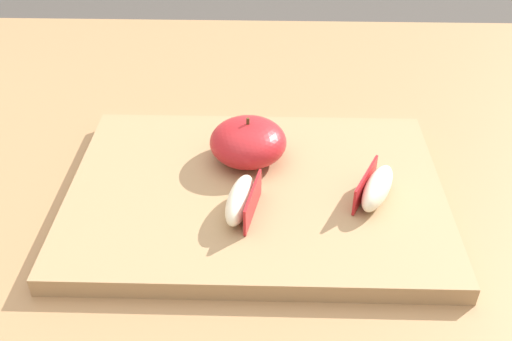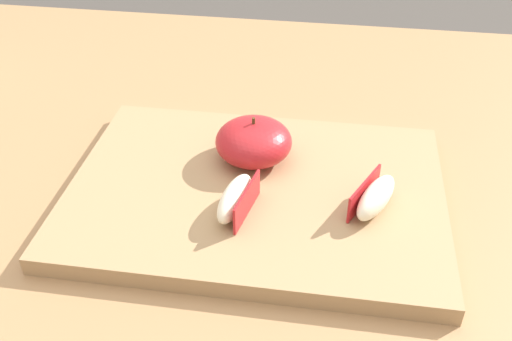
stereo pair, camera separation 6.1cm
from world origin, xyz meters
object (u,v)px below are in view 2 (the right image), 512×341
apple_wedge_back (236,199)px  cutting_board (256,193)px  apple_half_skin_up (254,141)px  apple_wedge_middle (375,197)px

apple_wedge_back → cutting_board: bearing=72.8°
apple_half_skin_up → apple_wedge_middle: bearing=-27.5°
apple_wedge_middle → apple_half_skin_up: bearing=152.5°
apple_wedge_back → apple_wedge_middle: 0.14m
cutting_board → apple_wedge_middle: apple_wedge_middle is taller
cutting_board → apple_wedge_middle: size_ratio=5.24×
apple_wedge_back → apple_wedge_middle: (0.14, 0.02, 0.00)m
apple_half_skin_up → apple_wedge_back: apple_half_skin_up is taller
cutting_board → apple_half_skin_up: 0.06m
apple_half_skin_up → apple_wedge_back: size_ratio=1.13×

